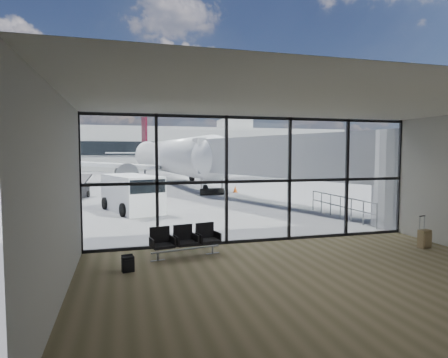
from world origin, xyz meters
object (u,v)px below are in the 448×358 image
suitcase (425,239)px  backpack (128,264)px  seating_row (185,239)px  airliner (167,157)px  service_van (132,193)px  belt_loader (75,191)px

suitcase → backpack: bearing=170.3°
seating_row → backpack: (-1.73, -1.15, -0.31)m
airliner → service_van: bearing=-107.7°
seating_row → suitcase: bearing=-19.2°
backpack → airliner: airliner is taller
airliner → service_van: size_ratio=7.07×
airliner → belt_loader: (-8.23, -14.53, -2.21)m
service_van → belt_loader: 7.99m
backpack → suitcase: (9.69, -0.04, 0.10)m
suitcase → airliner: bearing=88.9°
airliner → backpack: bearing=-104.7°
backpack → airliner: 32.74m
backpack → seating_row: bearing=21.8°
airliner → service_van: 22.09m
seating_row → backpack: size_ratio=4.67×
seating_row → belt_loader: size_ratio=0.58×
belt_loader → backpack: bearing=-64.7°
suitcase → airliner: 32.75m
suitcase → belt_loader: (-13.02, 17.78, 0.22)m
suitcase → belt_loader: size_ratio=0.29×
airliner → belt_loader: bearing=-125.6°
service_van → belt_loader: service_van is taller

